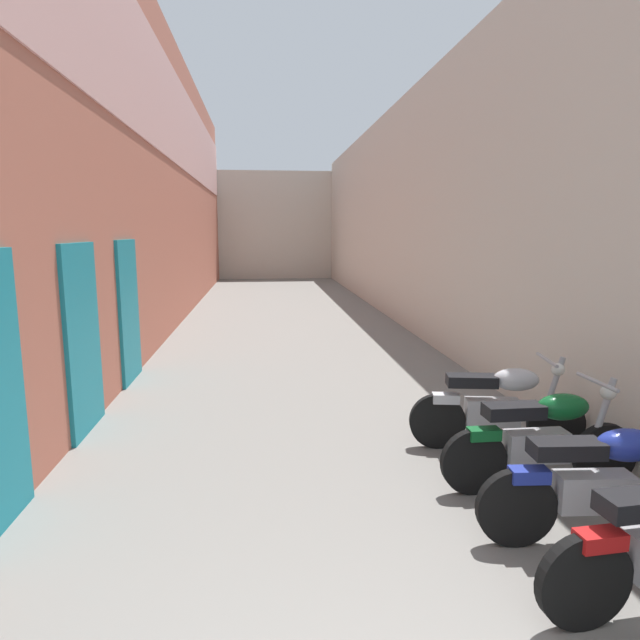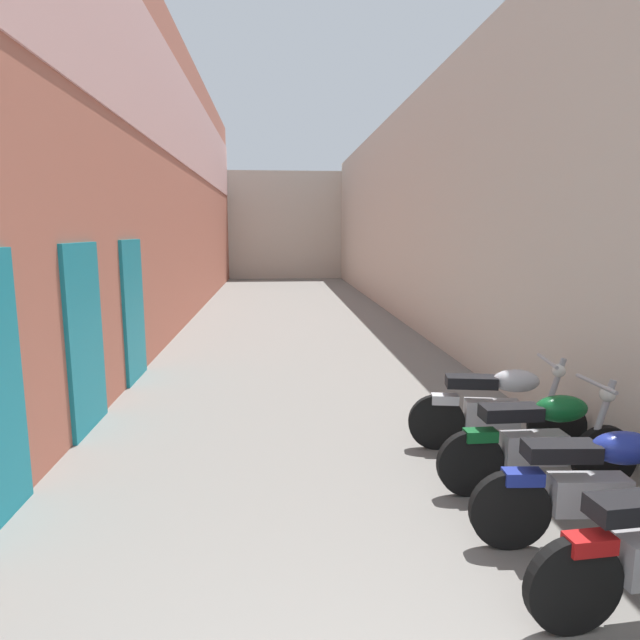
% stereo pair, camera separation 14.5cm
% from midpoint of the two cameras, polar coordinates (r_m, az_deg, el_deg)
% --- Properties ---
extents(ground_plane, '(41.99, 41.99, 0.00)m').
position_cam_midpoint_polar(ground_plane, '(12.02, -1.85, -1.81)').
color(ground_plane, slate).
extents(building_left, '(0.45, 25.99, 7.09)m').
position_cam_midpoint_polar(building_left, '(13.97, -14.92, 14.18)').
color(building_left, '#B76651').
rests_on(building_left, ground).
extents(building_right, '(0.45, 25.99, 5.53)m').
position_cam_midpoint_polar(building_right, '(14.23, 9.87, 10.98)').
color(building_right, beige).
rests_on(building_right, ground).
extents(building_far_end, '(8.52, 2.00, 5.19)m').
position_cam_midpoint_polar(building_far_end, '(27.78, -3.58, 9.90)').
color(building_far_end, beige).
rests_on(building_far_end, ground).
extents(motorcycle_third, '(1.85, 0.58, 1.04)m').
position_cam_midpoint_polar(motorcycle_third, '(4.64, 28.03, -15.02)').
color(motorcycle_third, black).
rests_on(motorcycle_third, ground).
extents(motorcycle_fourth, '(1.85, 0.58, 1.04)m').
position_cam_midpoint_polar(motorcycle_fourth, '(5.33, 22.94, -11.50)').
color(motorcycle_fourth, black).
rests_on(motorcycle_fourth, ground).
extents(motorcycle_fifth, '(1.84, 0.58, 1.04)m').
position_cam_midpoint_polar(motorcycle_fifth, '(6.12, 18.88, -8.56)').
color(motorcycle_fifth, black).
rests_on(motorcycle_fifth, ground).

